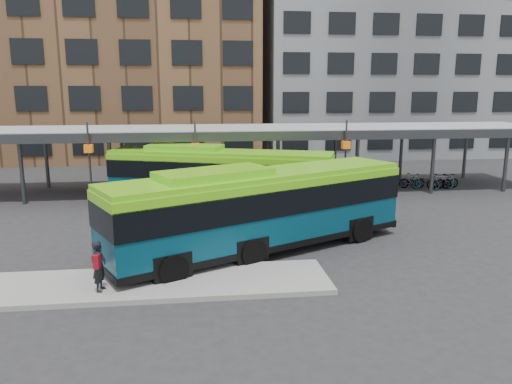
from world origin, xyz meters
name	(u,v)px	position (x,y,z in m)	size (l,w,h in m)	color
ground	(271,253)	(0.00, 0.00, 0.00)	(120.00, 120.00, 0.00)	#28282B
boarding_island	(125,285)	(-5.50, -3.00, 0.09)	(14.00, 3.00, 0.18)	gray
canopy	(241,131)	(-0.06, 12.87, 3.91)	(40.00, 6.53, 4.80)	#999B9E
building_brick	(120,42)	(-10.00, 32.00, 11.00)	(26.00, 14.00, 22.00)	brown
building_grey	(378,55)	(16.00, 32.00, 10.00)	(24.00, 14.00, 20.00)	slate
bus_front	(261,207)	(-0.42, 0.25, 1.89)	(12.99, 8.36, 3.62)	#073C50
bus_rear	(219,175)	(-1.68, 8.56, 1.82)	(12.81, 6.82, 3.49)	#073C50
pedestrian	(99,266)	(-6.18, -3.61, 1.04)	(0.49, 0.68, 1.68)	black
bike_rack	(429,182)	(12.56, 11.96, 0.49)	(4.54, 1.63, 1.05)	slate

